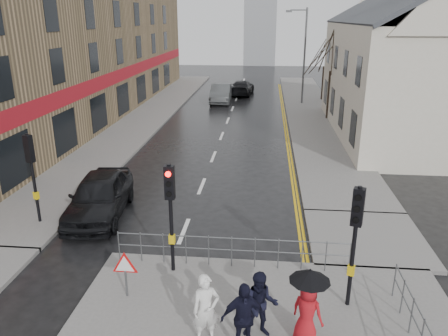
% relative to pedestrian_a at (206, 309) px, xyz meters
% --- Properties ---
extents(ground, '(120.00, 120.00, 0.00)m').
position_rel_pedestrian_a_xyz_m(ground, '(-1.62, 2.75, -1.02)').
color(ground, black).
rests_on(ground, ground).
extents(left_pavement, '(4.00, 44.00, 0.14)m').
position_rel_pedestrian_a_xyz_m(left_pavement, '(-8.12, 25.75, -0.95)').
color(left_pavement, '#605E5B').
rests_on(left_pavement, ground).
extents(right_pavement, '(4.00, 40.00, 0.14)m').
position_rel_pedestrian_a_xyz_m(right_pavement, '(4.88, 27.75, -0.95)').
color(right_pavement, '#605E5B').
rests_on(right_pavement, ground).
extents(pavement_bridge_right, '(4.00, 4.20, 0.14)m').
position_rel_pedestrian_a_xyz_m(pavement_bridge_right, '(4.88, 5.75, -0.95)').
color(pavement_bridge_right, '#605E5B').
rests_on(pavement_bridge_right, ground).
extents(building_left_terrace, '(8.00, 42.00, 10.00)m').
position_rel_pedestrian_a_xyz_m(building_left_terrace, '(-13.62, 24.75, 3.98)').
color(building_left_terrace, '#907553').
rests_on(building_left_terrace, ground).
extents(building_right_cream, '(9.00, 16.40, 10.10)m').
position_rel_pedestrian_a_xyz_m(building_right_cream, '(10.38, 20.75, 3.76)').
color(building_right_cream, beige).
rests_on(building_right_cream, ground).
extents(church_tower, '(5.00, 5.00, 18.00)m').
position_rel_pedestrian_a_xyz_m(church_tower, '(-0.12, 64.75, 7.98)').
color(church_tower, gray).
rests_on(church_tower, ground).
extents(traffic_signal_near_left, '(0.28, 0.27, 3.40)m').
position_rel_pedestrian_a_xyz_m(traffic_signal_near_left, '(-1.42, 2.94, 1.44)').
color(traffic_signal_near_left, black).
rests_on(traffic_signal_near_left, near_pavement).
extents(traffic_signal_near_right, '(0.34, 0.33, 3.40)m').
position_rel_pedestrian_a_xyz_m(traffic_signal_near_right, '(3.58, 1.74, 1.44)').
color(traffic_signal_near_right, black).
rests_on(traffic_signal_near_right, near_pavement).
extents(traffic_signal_far_left, '(0.34, 0.33, 3.40)m').
position_rel_pedestrian_a_xyz_m(traffic_signal_far_left, '(-7.12, 5.75, 1.44)').
color(traffic_signal_far_left, black).
rests_on(traffic_signal_far_left, left_pavement).
extents(guard_railing_front, '(7.14, 0.04, 1.00)m').
position_rel_pedestrian_a_xyz_m(guard_railing_front, '(0.33, 3.35, -0.16)').
color(guard_railing_front, '#595B5E').
rests_on(guard_railing_front, near_pavement).
extents(guard_railing_side, '(0.04, 4.54, 1.00)m').
position_rel_pedestrian_a_xyz_m(guard_railing_side, '(4.88, -0.00, -0.18)').
color(guard_railing_side, '#595B5E').
rests_on(guard_railing_side, near_pavement).
extents(warning_sign, '(0.80, 0.07, 1.35)m').
position_rel_pedestrian_a_xyz_m(warning_sign, '(-2.42, 1.54, 0.02)').
color(warning_sign, '#595B5E').
rests_on(warning_sign, near_pavement).
extents(street_lamp, '(1.83, 0.25, 8.00)m').
position_rel_pedestrian_a_xyz_m(street_lamp, '(4.20, 30.75, 3.68)').
color(street_lamp, '#595B5E').
rests_on(street_lamp, right_pavement).
extents(tree_near, '(2.40, 2.40, 6.58)m').
position_rel_pedestrian_a_xyz_m(tree_near, '(5.88, 24.75, 4.12)').
color(tree_near, '#33261C').
rests_on(tree_near, right_pavement).
extents(tree_far, '(2.40, 2.40, 5.64)m').
position_rel_pedestrian_a_xyz_m(tree_far, '(6.38, 32.75, 3.40)').
color(tree_far, '#33261C').
rests_on(tree_far, right_pavement).
extents(pedestrian_a, '(0.75, 0.62, 1.76)m').
position_rel_pedestrian_a_xyz_m(pedestrian_a, '(0.00, 0.00, 0.00)').
color(pedestrian_a, white).
rests_on(pedestrian_a, near_pavement).
extents(pedestrian_b, '(0.87, 0.70, 1.70)m').
position_rel_pedestrian_a_xyz_m(pedestrian_b, '(1.26, 0.33, -0.03)').
color(pedestrian_b, black).
rests_on(pedestrian_b, near_pavement).
extents(pedestrian_with_umbrella, '(0.96, 0.96, 1.93)m').
position_rel_pedestrian_a_xyz_m(pedestrian_with_umbrella, '(2.35, 0.24, 0.20)').
color(pedestrian_with_umbrella, '#AE141C').
rests_on(pedestrian_with_umbrella, near_pavement).
extents(pedestrian_d, '(1.12, 0.72, 1.78)m').
position_rel_pedestrian_a_xyz_m(pedestrian_d, '(0.87, -0.23, 0.01)').
color(pedestrian_d, black).
rests_on(pedestrian_d, near_pavement).
extents(car_parked, '(2.49, 5.11, 1.68)m').
position_rel_pedestrian_a_xyz_m(car_parked, '(-5.12, 6.75, -0.18)').
color(car_parked, black).
rests_on(car_parked, ground).
extents(car_mid, '(1.86, 5.00, 1.63)m').
position_rel_pedestrian_a_xyz_m(car_mid, '(-2.91, 31.01, -0.20)').
color(car_mid, '#3D4042').
rests_on(car_mid, ground).
extents(car_far, '(2.39, 5.04, 1.42)m').
position_rel_pedestrian_a_xyz_m(car_far, '(-1.22, 35.38, -0.31)').
color(car_far, black).
rests_on(car_far, ground).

